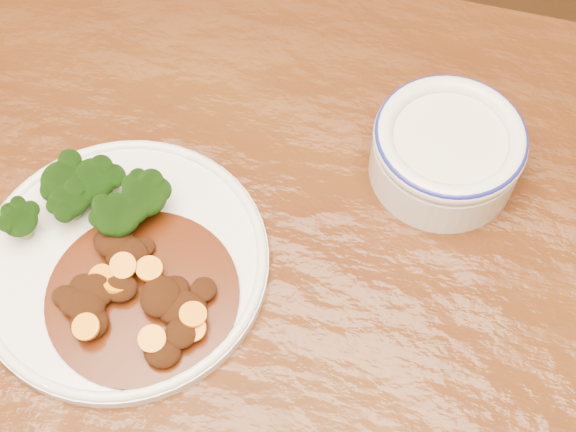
# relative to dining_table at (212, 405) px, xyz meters

# --- Properties ---
(dining_table) EXTENTS (1.55, 0.99, 0.75)m
(dining_table) POSITION_rel_dining_table_xyz_m (0.00, 0.00, 0.00)
(dining_table) COLOR #4C270D
(dining_table) RESTS_ON ground
(dinner_plate) EXTENTS (0.24, 0.24, 0.02)m
(dinner_plate) POSITION_rel_dining_table_xyz_m (-0.09, 0.08, 0.09)
(dinner_plate) COLOR silver
(dinner_plate) RESTS_ON dining_table
(broccoli_florets) EXTENTS (0.13, 0.08, 0.04)m
(broccoli_florets) POSITION_rel_dining_table_xyz_m (-0.12, 0.12, 0.12)
(broccoli_florets) COLOR #6B914B
(broccoli_florets) RESTS_ON dinner_plate
(mince_stew) EXTENTS (0.16, 0.16, 0.03)m
(mince_stew) POSITION_rel_dining_table_xyz_m (-0.07, 0.05, 0.10)
(mince_stew) COLOR #421907
(mince_stew) RESTS_ON dinner_plate
(dip_bowl) EXTENTS (0.13, 0.13, 0.06)m
(dip_bowl) POSITION_rel_dining_table_xyz_m (0.16, 0.23, 0.11)
(dip_bowl) COLOR beige
(dip_bowl) RESTS_ON dining_table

